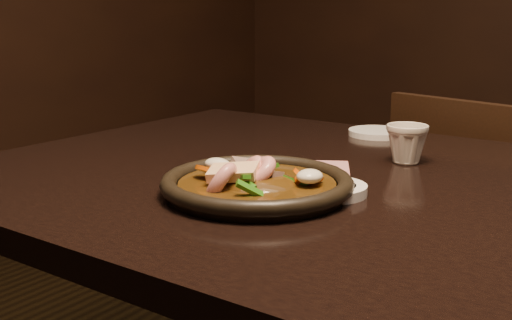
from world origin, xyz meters
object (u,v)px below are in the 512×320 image
Objects in this scene: table at (447,247)px; plate at (257,185)px; tea_cup at (407,143)px; chair at (476,247)px.

plate reaches higher than table.
tea_cup is (0.10, 0.31, 0.02)m from plate.
chair is at bearing 89.93° from tea_cup.
tea_cup is at bearing 130.22° from table.
tea_cup is (-0.00, -0.48, 0.34)m from chair.
plate is at bearing -107.69° from tea_cup.
tea_cup reaches higher than table.
table is 21.83× the size of tea_cup.
plate is (-0.10, -0.79, 0.32)m from chair.
plate is (-0.23, -0.15, 0.09)m from table.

